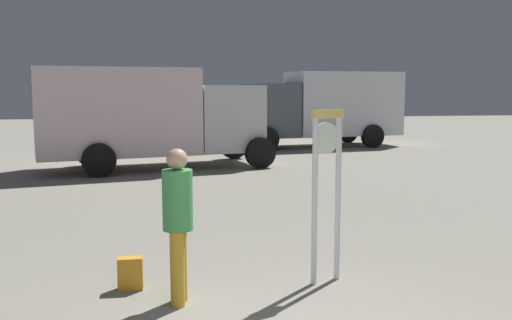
{
  "coord_description": "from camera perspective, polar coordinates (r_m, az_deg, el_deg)",
  "views": [
    {
      "loc": [
        -1.09,
        -4.25,
        2.38
      ],
      "look_at": [
        0.32,
        4.92,
        1.2
      ],
      "focal_mm": 40.65,
      "sensor_mm": 36.0,
      "label": 1
    }
  ],
  "objects": [
    {
      "name": "person_near_clock",
      "position": [
        6.36,
        -7.69,
        -5.7
      ],
      "size": [
        0.33,
        0.33,
        1.72
      ],
      "color": "gold",
      "rests_on": "ground_plane"
    },
    {
      "name": "box_truck_near",
      "position": [
        17.12,
        -10.83,
        4.47
      ],
      "size": [
        6.98,
        3.88,
        2.9
      ],
      "color": "silver",
      "rests_on": "ground_plane"
    },
    {
      "name": "standing_clock",
      "position": [
        7.02,
        6.95,
        -1.79
      ],
      "size": [
        0.44,
        0.25,
        2.11
      ],
      "color": "silver",
      "rests_on": "ground_plane"
    },
    {
      "name": "box_truck_far",
      "position": [
        23.34,
        7.03,
        5.32
      ],
      "size": [
        6.54,
        3.25,
        2.95
      ],
      "color": "white",
      "rests_on": "ground_plane"
    },
    {
      "name": "backpack",
      "position": [
        7.11,
        -12.25,
        -10.87
      ],
      "size": [
        0.29,
        0.2,
        0.39
      ],
      "color": "orange",
      "rests_on": "ground_plane"
    }
  ]
}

